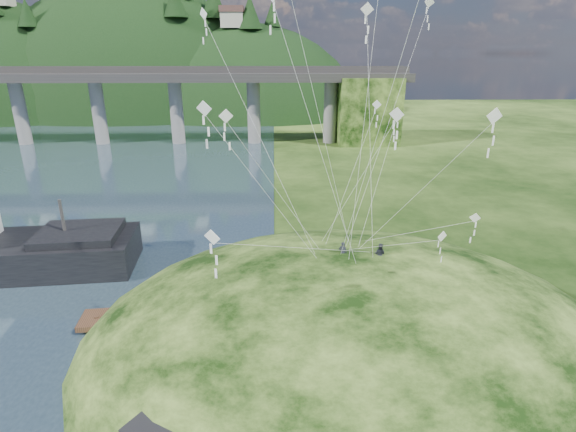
{
  "coord_description": "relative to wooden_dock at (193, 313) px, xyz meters",
  "views": [
    {
      "loc": [
        3.14,
        -22.6,
        17.37
      ],
      "look_at": [
        4.0,
        6.0,
        7.0
      ],
      "focal_mm": 28.0,
      "sensor_mm": 36.0,
      "label": 1
    }
  ],
  "objects": [
    {
      "name": "ground",
      "position": [
        2.65,
        -4.44,
        -0.47
      ],
      "size": [
        320.0,
        320.0,
        0.0
      ],
      "primitive_type": "plane",
      "color": "black",
      "rests_on": "ground"
    },
    {
      "name": "grass_hill",
      "position": [
        10.65,
        -2.44,
        -1.97
      ],
      "size": [
        36.0,
        32.0,
        13.0
      ],
      "color": "black",
      "rests_on": "ground"
    },
    {
      "name": "bridge",
      "position": [
        -23.81,
        65.63,
        9.24
      ],
      "size": [
        160.0,
        11.0,
        15.0
      ],
      "color": "#2D2B2B",
      "rests_on": "ground"
    },
    {
      "name": "far_ridge",
      "position": [
        -40.93,
        117.73,
        -7.9
      ],
      "size": [
        153.0,
        70.0,
        94.5
      ],
      "color": "black",
      "rests_on": "ground"
    },
    {
      "name": "wooden_dock",
      "position": [
        0.0,
        0.0,
        0.0
      ],
      "size": [
        15.0,
        3.72,
        1.06
      ],
      "color": "#3E2619",
      "rests_on": "ground"
    },
    {
      "name": "kite_flyers",
      "position": [
        11.88,
        -0.12,
        5.2
      ],
      "size": [
        3.21,
        0.97,
        1.55
      ],
      "color": "#252731",
      "rests_on": "ground"
    },
    {
      "name": "kite_swarm",
      "position": [
        10.0,
        -1.26,
        15.49
      ],
      "size": [
        17.88,
        17.91,
        19.11
      ],
      "color": "silver",
      "rests_on": "ground"
    }
  ]
}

